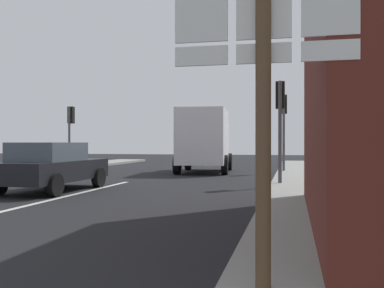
{
  "coord_description": "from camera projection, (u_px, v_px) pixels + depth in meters",
  "views": [
    {
      "loc": [
        5.99,
        -3.68,
        1.47
      ],
      "look_at": [
        3.16,
        9.02,
        1.43
      ],
      "focal_mm": 41.98,
      "sensor_mm": 36.0,
      "label": 1
    }
  ],
  "objects": [
    {
      "name": "delivery_truck",
      "position": [
        204.0,
        139.0,
        22.02
      ],
      "size": [
        2.81,
        5.15,
        3.05
      ],
      "color": "silver",
      "rests_on": "ground"
    },
    {
      "name": "ground_plane",
      "position": [
        105.0,
        187.0,
        14.66
      ],
      "size": [
        80.0,
        80.0,
        0.0
      ],
      "primitive_type": "plane",
      "color": "black"
    },
    {
      "name": "sedan_far",
      "position": [
        51.0,
        166.0,
        13.53
      ],
      "size": [
        2.03,
        4.23,
        1.47
      ],
      "color": "black",
      "rests_on": "ground"
    },
    {
      "name": "traffic_light_near_right",
      "position": [
        280.0,
        109.0,
        14.88
      ],
      "size": [
        0.3,
        0.49,
        3.5
      ],
      "color": "#47474C",
      "rests_on": "ground"
    },
    {
      "name": "traffic_light_far_left",
      "position": [
        71.0,
        123.0,
        24.03
      ],
      "size": [
        0.3,
        0.49,
        3.39
      ],
      "color": "#47474C",
      "rests_on": "ground"
    },
    {
      "name": "lane_centre_stripe",
      "position": [
        36.0,
        203.0,
        10.76
      ],
      "size": [
        0.16,
        12.0,
        0.01
      ],
      "primitive_type": "cube",
      "color": "silver",
      "rests_on": "ground"
    },
    {
      "name": "route_sign_post",
      "position": [
        263.0,
        83.0,
        4.05
      ],
      "size": [
        1.66,
        0.14,
        3.2
      ],
      "color": "brown",
      "rests_on": "ground"
    },
    {
      "name": "sidewalk_right",
      "position": [
        309.0,
        198.0,
        11.31
      ],
      "size": [
        2.21,
        44.0,
        0.14
      ],
      "primitive_type": "cube",
      "color": "gray",
      "rests_on": "ground"
    },
    {
      "name": "traffic_light_far_right",
      "position": [
        284.0,
        115.0,
        21.33
      ],
      "size": [
        0.3,
        0.49,
        3.74
      ],
      "color": "#47474C",
      "rests_on": "ground"
    }
  ]
}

